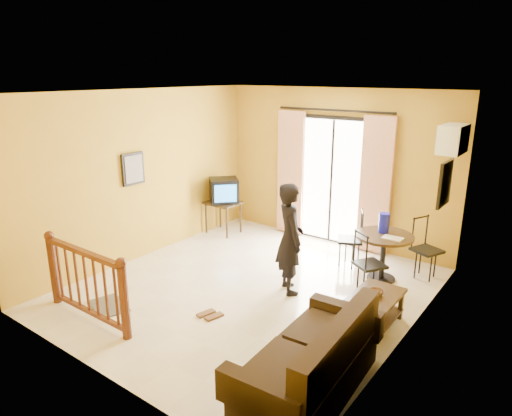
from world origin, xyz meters
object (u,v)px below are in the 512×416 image
Objects in this scene: coffee_table at (372,307)px; standing_person at (290,239)px; television at (224,190)px; sofa at (313,364)px; dining_table at (384,244)px.

standing_person is (-1.37, 0.25, 0.52)m from coffee_table.
standing_person is at bearing 169.67° from coffee_table.
television reaches higher than coffee_table.
sofa is (0.01, -1.47, 0.04)m from coffee_table.
sofa is at bearing 169.83° from standing_person.
coffee_table is 0.59× the size of standing_person.
standing_person is (-0.93, -1.16, 0.23)m from dining_table.
television is at bearing 137.39° from sofa.
dining_table is 0.91× the size of coffee_table.
coffee_table is 0.52× the size of sofa.
sofa reaches higher than coffee_table.
dining_table is (3.28, -0.17, -0.30)m from television.
dining_table is 1.51m from standing_person.
dining_table is 0.54× the size of standing_person.
coffee_table is (0.43, -1.41, -0.29)m from dining_table.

